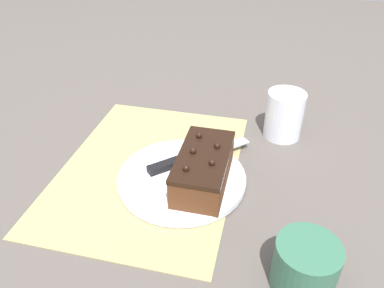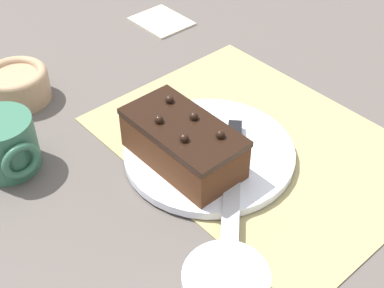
% 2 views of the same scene
% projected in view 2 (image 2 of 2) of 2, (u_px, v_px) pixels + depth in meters
% --- Properties ---
extents(ground_plane, '(3.00, 3.00, 0.00)m').
position_uv_depth(ground_plane, '(257.00, 144.00, 0.79)').
color(ground_plane, '#544C47').
extents(placemat_woven, '(0.46, 0.34, 0.00)m').
position_uv_depth(placemat_woven, '(257.00, 143.00, 0.79)').
color(placemat_woven, tan).
rests_on(placemat_woven, ground_plane).
extents(cake_plate, '(0.24, 0.24, 0.01)m').
position_uv_depth(cake_plate, '(209.00, 152.00, 0.76)').
color(cake_plate, white).
rests_on(cake_plate, placemat_woven).
extents(chocolate_cake, '(0.17, 0.09, 0.07)m').
position_uv_depth(chocolate_cake, '(183.00, 143.00, 0.72)').
color(chocolate_cake, '#512D19').
rests_on(chocolate_cake, cake_plate).
extents(serving_knife, '(0.17, 0.18, 0.01)m').
position_uv_depth(serving_knife, '(233.00, 159.00, 0.73)').
color(serving_knife, black).
rests_on(serving_knife, cake_plate).
extents(small_bowl, '(0.10, 0.10, 0.05)m').
position_uv_depth(small_bowl, '(17.00, 84.00, 0.86)').
color(small_bowl, tan).
rests_on(small_bowl, ground_plane).
extents(coffee_mug, '(0.10, 0.09, 0.08)m').
position_uv_depth(coffee_mug, '(5.00, 144.00, 0.73)').
color(coffee_mug, '#33664C').
rests_on(coffee_mug, ground_plane).
extents(folded_napkin, '(0.11, 0.09, 0.01)m').
position_uv_depth(folded_napkin, '(161.00, 20.00, 1.07)').
color(folded_napkin, beige).
rests_on(folded_napkin, ground_plane).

